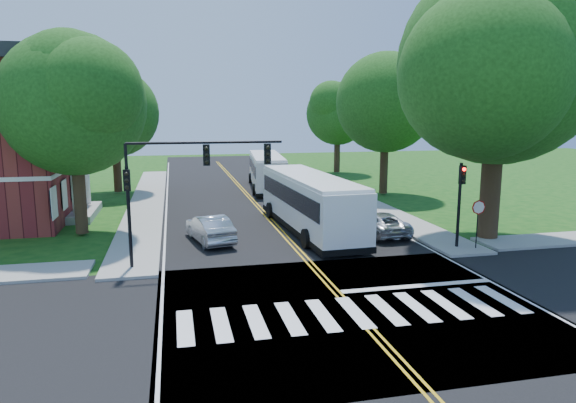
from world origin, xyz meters
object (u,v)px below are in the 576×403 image
object	(u,v)px
bus_follow	(267,171)
hatchback	(210,229)
signal_ne	(460,194)
bus_lead	(309,201)
suv	(380,223)
signal_nw	(181,174)
dark_sedan	(337,204)

from	to	relation	value
bus_follow	hatchback	xyz separation A→B (m)	(-6.65, -19.06, -0.92)
signal_ne	bus_follow	xyz separation A→B (m)	(-5.90, 23.39, -1.28)
bus_lead	signal_ne	bearing A→B (deg)	134.67
signal_ne	hatchback	distance (m)	13.45
hatchback	suv	distance (m)	9.83
suv	hatchback	bearing A→B (deg)	-3.67
signal_nw	dark_sedan	bearing A→B (deg)	44.87
dark_sedan	hatchback	bearing A→B (deg)	42.64
bus_lead	hatchback	size ratio (longest dim) A/B	2.85
signal_nw	dark_sedan	size ratio (longest dim) A/B	1.77
bus_follow	signal_ne	bearing A→B (deg)	110.21
hatchback	bus_follow	bearing A→B (deg)	-122.01
bus_lead	suv	world-z (taller)	bus_lead
bus_lead	hatchback	distance (m)	6.38
dark_sedan	signal_ne	bearing A→B (deg)	113.40
signal_ne	bus_follow	distance (m)	24.16
signal_nw	bus_lead	size ratio (longest dim) A/B	0.54
bus_lead	suv	distance (m)	4.37
bus_lead	dark_sedan	distance (m)	6.17
bus_follow	dark_sedan	xyz separation A→B (m)	(2.84, -12.45, -1.09)
signal_nw	signal_ne	bearing A→B (deg)	0.05
suv	dark_sedan	world-z (taller)	suv
signal_ne	bus_follow	size ratio (longest dim) A/B	0.35
suv	dark_sedan	bearing A→B (deg)	-88.63
bus_lead	suv	xyz separation A→B (m)	(3.73, -1.99, -1.11)
bus_lead	hatchback	xyz separation A→B (m)	(-6.09, -1.59, -1.02)
signal_ne	hatchback	world-z (taller)	signal_ne
hatchback	dark_sedan	size ratio (longest dim) A/B	1.14
bus_follow	hatchback	bearing A→B (deg)	76.84
bus_follow	dark_sedan	size ratio (longest dim) A/B	3.09
bus_lead	bus_follow	world-z (taller)	bus_lead
signal_nw	signal_ne	world-z (taller)	signal_nw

